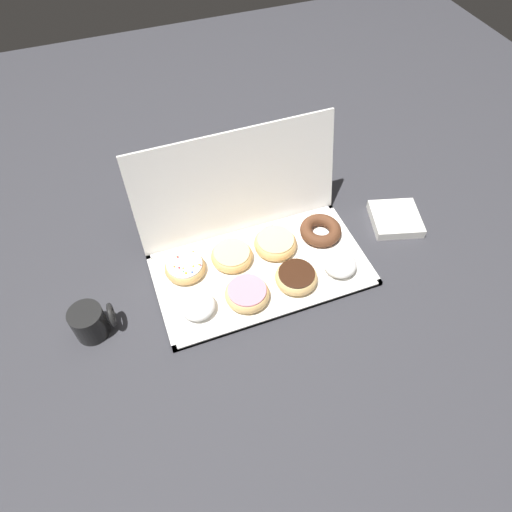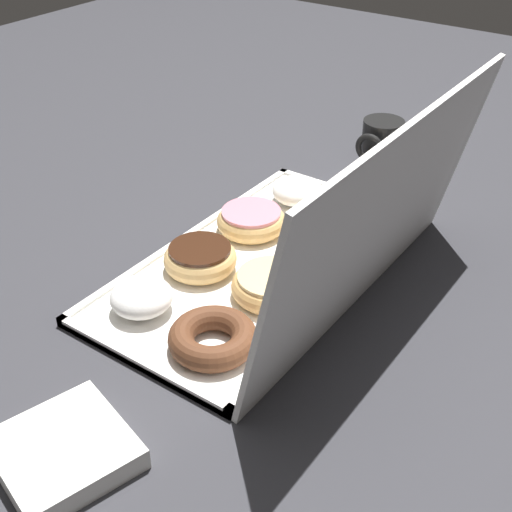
{
  "view_description": "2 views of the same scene",
  "coord_description": "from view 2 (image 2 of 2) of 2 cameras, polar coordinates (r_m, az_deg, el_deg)",
  "views": [
    {
      "loc": [
        -0.28,
        -0.7,
        1.01
      ],
      "look_at": [
        -0.01,
        0.01,
        0.06
      ],
      "focal_mm": 32.36,
      "sensor_mm": 36.0,
      "label": 1
    },
    {
      "loc": [
        0.73,
        0.5,
        0.61
      ],
      "look_at": [
        0.03,
        0.01,
        0.04
      ],
      "focal_mm": 48.04,
      "sensor_mm": 36.0,
      "label": 2
    }
  ],
  "objects": [
    {
      "name": "ground_plane",
      "position": [
        1.08,
        0.6,
        -0.99
      ],
      "size": [
        3.0,
        3.0,
        0.0
      ],
      "primitive_type": "plane",
      "color": "#333338"
    },
    {
      "name": "donut_box",
      "position": [
        1.07,
        0.6,
        -0.76
      ],
      "size": [
        0.57,
        0.3,
        0.01
      ],
      "color": "white",
      "rests_on": "ground"
    },
    {
      "name": "box_lid_open",
      "position": [
        0.92,
        10.48,
        3.04
      ],
      "size": [
        0.57,
        0.08,
        0.31
      ],
      "primitive_type": "cube",
      "rotation": [
        1.35,
        0.0,
        0.0
      ],
      "color": "white",
      "rests_on": "ground"
    },
    {
      "name": "powdered_filled_donut_0",
      "position": [
        1.23,
        3.48,
        5.45
      ],
      "size": [
        0.09,
        0.09,
        0.04
      ],
      "color": "white",
      "rests_on": "donut_box"
    },
    {
      "name": "pink_frosted_donut_1",
      "position": [
        1.14,
        -0.4,
        2.99
      ],
      "size": [
        0.12,
        0.12,
        0.04
      ],
      "color": "#E5B770",
      "rests_on": "donut_box"
    },
    {
      "name": "chocolate_frosted_donut_2",
      "position": [
        1.05,
        -4.67,
        -0.16
      ],
      "size": [
        0.11,
        0.11,
        0.04
      ],
      "color": "#E5B770",
      "rests_on": "donut_box"
    },
    {
      "name": "powdered_filled_donut_3",
      "position": [
        0.97,
        -9.51,
        -3.39
      ],
      "size": [
        0.09,
        0.09,
        0.05
      ],
      "color": "white",
      "rests_on": "donut_box"
    },
    {
      "name": "sprinkle_donut_4",
      "position": [
        1.17,
        8.73,
        3.47
      ],
      "size": [
        0.11,
        0.11,
        0.04
      ],
      "color": "tan",
      "rests_on": "donut_box"
    },
    {
      "name": "glazed_ring_donut_5",
      "position": [
        1.08,
        5.26,
        0.73
      ],
      "size": [
        0.11,
        0.11,
        0.03
      ],
      "color": "tan",
      "rests_on": "donut_box"
    },
    {
      "name": "glazed_ring_donut_6",
      "position": [
        0.99,
        1.38,
        -2.44
      ],
      "size": [
        0.12,
        0.12,
        0.04
      ],
      "color": "tan",
      "rests_on": "donut_box"
    },
    {
      "name": "chocolate_cake_ring_donut_7",
      "position": [
        0.9,
        -3.62,
        -6.82
      ],
      "size": [
        0.12,
        0.12,
        0.03
      ],
      "color": "#59331E",
      "rests_on": "donut_box"
    },
    {
      "name": "coffee_mug",
      "position": [
        1.41,
        10.39,
        9.43
      ],
      "size": [
        0.1,
        0.08,
        0.09
      ],
      "color": "black",
      "rests_on": "ground"
    },
    {
      "name": "napkin_stack",
      "position": [
        0.81,
        -15.71,
        -15.37
      ],
      "size": [
        0.17,
        0.17,
        0.03
      ],
      "primitive_type": "cube",
      "rotation": [
        0.0,
        0.0,
        -0.28
      ],
      "color": "white",
      "rests_on": "ground"
    }
  ]
}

